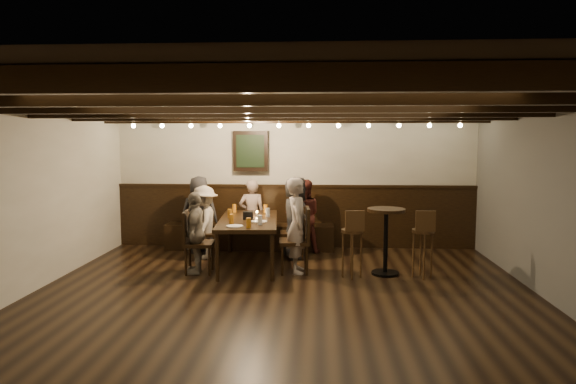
# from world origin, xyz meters

# --- Properties ---
(room) EXTENTS (7.00, 7.00, 7.00)m
(room) POSITION_xyz_m (-0.29, 2.21, 1.07)
(room) COLOR black
(room) RESTS_ON ground
(dining_table) EXTENTS (1.03, 2.02, 0.73)m
(dining_table) POSITION_xyz_m (-0.66, 2.04, 0.67)
(dining_table) COLOR black
(dining_table) RESTS_ON floor
(chair_left_near) EXTENTS (0.43, 0.43, 0.88)m
(chair_left_near) POSITION_xyz_m (-1.41, 2.43, 0.27)
(chair_left_near) COLOR black
(chair_left_near) RESTS_ON floor
(chair_left_far) EXTENTS (0.45, 0.45, 0.92)m
(chair_left_far) POSITION_xyz_m (-1.34, 1.53, 0.28)
(chair_left_far) COLOR black
(chair_left_far) RESTS_ON floor
(chair_right_near) EXTENTS (0.43, 0.43, 0.88)m
(chair_right_near) POSITION_xyz_m (0.02, 2.54, 0.27)
(chair_right_near) COLOR black
(chair_right_near) RESTS_ON floor
(chair_right_far) EXTENTS (0.47, 0.47, 0.97)m
(chair_right_far) POSITION_xyz_m (0.09, 1.65, 0.30)
(chair_right_far) COLOR black
(chair_right_far) RESTS_ON floor
(person_bench_left) EXTENTS (0.68, 0.48, 1.34)m
(person_bench_left) POSITION_xyz_m (-1.63, 2.86, 0.67)
(person_bench_left) COLOR #2A2A2C
(person_bench_left) RESTS_ON floor
(person_bench_centre) EXTENTS (0.48, 0.34, 1.26)m
(person_bench_centre) POSITION_xyz_m (-0.75, 3.09, 0.63)
(person_bench_centre) COLOR gray
(person_bench_centre) RESTS_ON floor
(person_bench_right) EXTENTS (0.66, 0.53, 1.27)m
(person_bench_right) POSITION_xyz_m (0.16, 3.01, 0.64)
(person_bench_right) COLOR maroon
(person_bench_right) RESTS_ON floor
(person_left_near) EXTENTS (0.51, 0.82, 1.21)m
(person_left_near) POSITION_xyz_m (-1.45, 2.43, 0.61)
(person_left_near) COLOR #B6AB9A
(person_left_near) RESTS_ON floor
(person_left_far) EXTENTS (0.35, 0.73, 1.20)m
(person_left_far) POSITION_xyz_m (-1.37, 1.53, 0.60)
(person_left_far) COLOR gray
(person_left_far) RESTS_ON floor
(person_right_near) EXTENTS (0.48, 0.69, 1.35)m
(person_right_near) POSITION_xyz_m (0.05, 2.55, 0.68)
(person_right_near) COLOR black
(person_right_near) RESTS_ON floor
(person_right_far) EXTENTS (0.38, 0.54, 1.41)m
(person_right_far) POSITION_xyz_m (0.12, 1.65, 0.70)
(person_right_far) COLOR #A09187
(person_right_far) RESTS_ON floor
(pint_a) EXTENTS (0.07, 0.07, 0.14)m
(pint_a) POSITION_xyz_m (-1.00, 2.71, 0.80)
(pint_a) COLOR #BF7219
(pint_a) RESTS_ON dining_table
(pint_b) EXTENTS (0.07, 0.07, 0.14)m
(pint_b) POSITION_xyz_m (-0.46, 2.71, 0.80)
(pint_b) COLOR #BF7219
(pint_b) RESTS_ON dining_table
(pint_c) EXTENTS (0.07, 0.07, 0.14)m
(pint_c) POSITION_xyz_m (-0.97, 2.12, 0.80)
(pint_c) COLOR #BF7219
(pint_c) RESTS_ON dining_table
(pint_d) EXTENTS (0.07, 0.07, 0.14)m
(pint_d) POSITION_xyz_m (-0.38, 2.26, 0.80)
(pint_d) COLOR silver
(pint_d) RESTS_ON dining_table
(pint_e) EXTENTS (0.07, 0.07, 0.14)m
(pint_e) POSITION_xyz_m (-0.85, 1.57, 0.80)
(pint_e) COLOR #BF7219
(pint_e) RESTS_ON dining_table
(pint_f) EXTENTS (0.07, 0.07, 0.14)m
(pint_f) POSITION_xyz_m (-0.42, 1.51, 0.80)
(pint_f) COLOR silver
(pint_f) RESTS_ON dining_table
(pint_g) EXTENTS (0.07, 0.07, 0.14)m
(pint_g) POSITION_xyz_m (-0.55, 1.25, 0.80)
(pint_g) COLOR #BF7219
(pint_g) RESTS_ON dining_table
(plate_near) EXTENTS (0.24, 0.24, 0.01)m
(plate_near) POSITION_xyz_m (-0.76, 1.33, 0.74)
(plate_near) COLOR white
(plate_near) RESTS_ON dining_table
(plate_far) EXTENTS (0.24, 0.24, 0.01)m
(plate_far) POSITION_xyz_m (-0.46, 1.75, 0.74)
(plate_far) COLOR white
(plate_far) RESTS_ON dining_table
(condiment_caddy) EXTENTS (0.15, 0.10, 0.12)m
(condiment_caddy) POSITION_xyz_m (-0.66, 1.99, 0.79)
(condiment_caddy) COLOR black
(condiment_caddy) RESTS_ON dining_table
(candle) EXTENTS (0.05, 0.05, 0.05)m
(candle) POSITION_xyz_m (-0.57, 2.35, 0.76)
(candle) COLOR beige
(candle) RESTS_ON dining_table
(high_top_table) EXTENTS (0.55, 0.55, 0.97)m
(high_top_table) POSITION_xyz_m (1.40, 1.61, 0.64)
(high_top_table) COLOR black
(high_top_table) RESTS_ON floor
(bar_stool_left) EXTENTS (0.32, 0.34, 0.98)m
(bar_stool_left) POSITION_xyz_m (0.91, 1.40, 0.37)
(bar_stool_left) COLOR #3A2612
(bar_stool_left) RESTS_ON floor
(bar_stool_right) EXTENTS (0.31, 0.32, 0.98)m
(bar_stool_right) POSITION_xyz_m (1.90, 1.45, 0.37)
(bar_stool_right) COLOR #3A2612
(bar_stool_right) RESTS_ON floor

